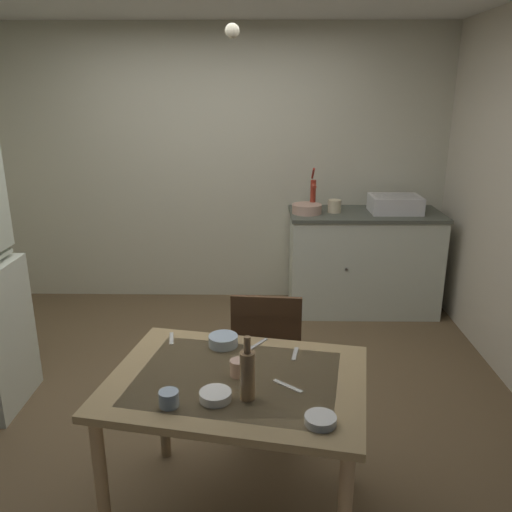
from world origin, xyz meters
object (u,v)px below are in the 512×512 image
object	(u,v)px
serving_bowl_wide	(215,396)
glass_bottle	(247,374)
mug_tall	(169,399)
sink_basin	(395,204)
chair_far_side	(267,361)
hand_pump	(313,193)
dining_table	(237,397)
mixing_bowl_counter	(307,209)

from	to	relation	value
serving_bowl_wide	glass_bottle	world-z (taller)	glass_bottle
serving_bowl_wide	mug_tall	size ratio (longest dim) A/B	1.64
sink_basin	chair_far_side	distance (m)	2.29
mug_tall	hand_pump	bearing A→B (deg)	73.75
sink_basin	dining_table	world-z (taller)	sink_basin
sink_basin	mixing_bowl_counter	size ratio (longest dim) A/B	1.68
sink_basin	glass_bottle	world-z (taller)	sink_basin
mug_tall	glass_bottle	distance (m)	0.33
sink_basin	hand_pump	bearing A→B (deg)	176.45
serving_bowl_wide	glass_bottle	xyz separation A→B (m)	(0.13, 0.01, 0.10)
sink_basin	hand_pump	world-z (taller)	hand_pump
chair_far_side	glass_bottle	bearing A→B (deg)	-96.31
sink_basin	chair_far_side	size ratio (longest dim) A/B	0.47
serving_bowl_wide	sink_basin	bearing A→B (deg)	63.33
sink_basin	hand_pump	distance (m)	0.74
mixing_bowl_counter	glass_bottle	bearing A→B (deg)	-99.54
hand_pump	glass_bottle	size ratio (longest dim) A/B	1.40
sink_basin	mug_tall	size ratio (longest dim) A/B	5.43
chair_far_side	mug_tall	world-z (taller)	chair_far_side
chair_far_side	serving_bowl_wide	distance (m)	0.89
hand_pump	serving_bowl_wide	bearing A→B (deg)	-102.98
dining_table	mug_tall	bearing A→B (deg)	-139.79
hand_pump	mug_tall	distance (m)	2.94
chair_far_side	glass_bottle	world-z (taller)	glass_bottle
dining_table	chair_far_side	size ratio (longest dim) A/B	1.35
mixing_bowl_counter	mug_tall	size ratio (longest dim) A/B	3.23
sink_basin	chair_far_side	bearing A→B (deg)	-120.98
dining_table	serving_bowl_wide	xyz separation A→B (m)	(-0.08, -0.17, 0.12)
mixing_bowl_counter	glass_bottle	world-z (taller)	glass_bottle
sink_basin	glass_bottle	xyz separation A→B (m)	(-1.23, -2.71, -0.14)
sink_basin	serving_bowl_wide	world-z (taller)	sink_basin
hand_pump	mug_tall	size ratio (longest dim) A/B	4.81
chair_far_side	mug_tall	size ratio (longest dim) A/B	11.48
sink_basin	glass_bottle	distance (m)	2.98
hand_pump	chair_far_side	size ratio (longest dim) A/B	0.42
serving_bowl_wide	mug_tall	bearing A→B (deg)	-165.59
hand_pump	mug_tall	xyz separation A→B (m)	(-0.82, -2.81, -0.31)
mixing_bowl_counter	dining_table	size ratio (longest dim) A/B	0.21
dining_table	mug_tall	distance (m)	0.36
dining_table	chair_far_side	bearing A→B (deg)	77.47
chair_far_side	hand_pump	bearing A→B (deg)	77.93
dining_table	mug_tall	size ratio (longest dim) A/B	15.49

